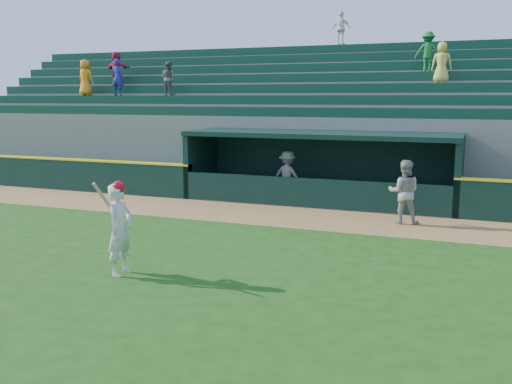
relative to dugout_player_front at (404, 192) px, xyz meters
The scene contains 9 objects.
ground 6.20m from the dugout_player_front, 121.45° to the right, with size 120.00×120.00×0.00m, color #1B4611.
warning_track 3.34m from the dugout_player_front, behind, with size 40.00×3.00×0.01m, color olive.
field_wall_left 15.51m from the dugout_player_front, behind, with size 15.50×0.30×1.20m, color black.
wall_stripe_left 15.51m from the dugout_player_front, behind, with size 15.50×0.32×0.06m, color yellow.
dugout_player_front is the anchor object (origin of this frame).
dugout_player_inside 4.94m from the dugout_player_front, 151.32° to the left, with size 1.14×0.66×1.77m, color #A0A19B.
dugout 4.26m from the dugout_player_front, 138.99° to the left, with size 9.40×2.80×2.46m.
stands 8.15m from the dugout_player_front, 113.67° to the left, with size 34.50×6.25×7.44m.
batter_at_plate 8.60m from the dugout_player_front, 124.27° to the right, with size 0.56×0.80×1.99m.
Camera 1 is at (5.16, -11.53, 3.66)m, focal length 40.00 mm.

